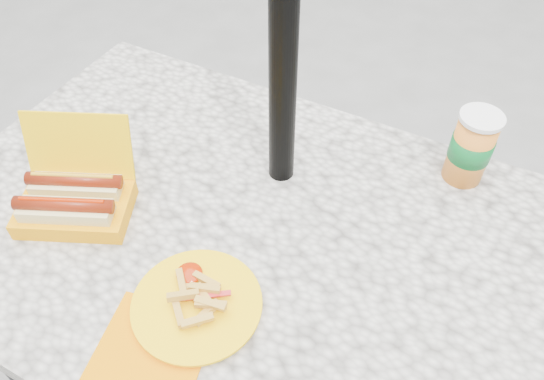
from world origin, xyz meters
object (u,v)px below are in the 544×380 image
at_px(umbrella_pole, 284,13).
at_px(hotdog_box, 74,199).
at_px(soda_cup, 471,147).
at_px(fries_plate, 193,307).

xyz_separation_m(umbrella_pole, hotdog_box, (-0.29, -0.27, -0.31)).
distance_m(hotdog_box, soda_cup, 0.75).
bearing_deg(soda_cup, fries_plate, -121.29).
xyz_separation_m(umbrella_pole, fries_plate, (0.02, -0.35, -0.34)).
bearing_deg(hotdog_box, umbrella_pole, 18.64).
xyz_separation_m(umbrella_pole, soda_cup, (0.33, 0.16, -0.27)).
bearing_deg(umbrella_pole, fries_plate, -87.13).
bearing_deg(umbrella_pole, soda_cup, 26.19).
distance_m(fries_plate, soda_cup, 0.60).
distance_m(umbrella_pole, fries_plate, 0.49).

